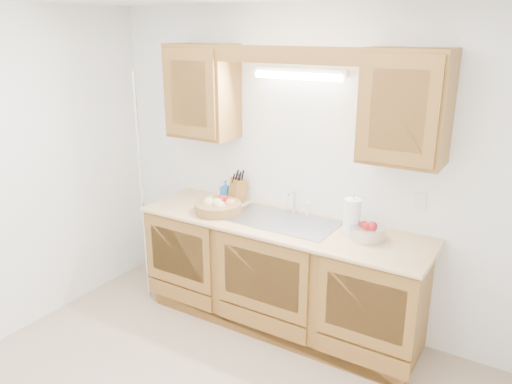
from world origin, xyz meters
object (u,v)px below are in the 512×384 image
Objects in this scene: apple_bowl at (368,231)px; paper_towel at (352,217)px; knife_block at (237,191)px; fruit_basket at (218,206)px.

paper_towel is at bearing 167.28° from apple_bowl.
knife_block is 0.93× the size of paper_towel.
fruit_basket is at bearing -174.83° from apple_bowl.
fruit_basket is 0.29m from knife_block.
fruit_basket is 1.22m from apple_bowl.
fruit_basket is 1.84× the size of apple_bowl.
knife_block reaches higher than fruit_basket.
paper_towel is at bearing 10.53° from knife_block.
apple_bowl is at bearing -12.72° from paper_towel.
fruit_basket is at bearing -72.01° from knife_block.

